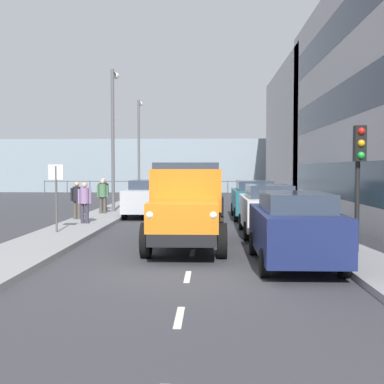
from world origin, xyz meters
name	(u,v)px	position (x,y,z in m)	size (l,w,h in m)	color
ground_plane	(200,217)	(0.00, -11.90, 0.00)	(80.00, 80.00, 0.00)	#38383D
sidewalk_left	(295,216)	(-4.41, -11.90, 0.07)	(2.05, 40.19, 0.15)	gray
sidewalk_right	(106,215)	(4.41, -11.90, 0.07)	(2.05, 40.19, 0.15)	gray
road_centreline_markings	(200,217)	(0.00, -11.76, 0.00)	(0.12, 36.79, 0.01)	silver
building_far_block	(334,134)	(-9.47, -25.11, 4.72)	(8.07, 15.76, 9.44)	#B7B2B7
sea_horizon	(205,166)	(0.00, -35.00, 2.50)	(80.00, 0.80, 5.00)	#84939E
seawall_railing	(205,184)	(0.00, -31.40, 0.92)	(28.08, 0.08, 1.20)	#4C5156
truck_vintage_orange	(186,208)	(0.19, -2.88, 1.18)	(2.17, 5.64, 2.43)	black
car_navy_kerbside_near	(294,227)	(-2.43, -0.75, 0.90)	(1.83, 4.20, 1.72)	navy
car_white_kerbside_1	(268,209)	(-2.43, -5.92, 0.90)	(1.79, 4.24, 1.72)	white
car_teal_kerbside_2	(254,199)	(-2.43, -11.31, 0.90)	(1.91, 4.24, 1.72)	#1E6670
car_silver_oppositeside_0	(148,198)	(2.43, -12.08, 0.90)	(1.97, 4.36, 1.72)	#B7BABF
pedestrian_couple_a	(85,199)	(4.36, -7.87, 1.08)	(0.53, 0.34, 1.58)	#383342
pedestrian_near_railing	(77,197)	(5.07, -9.38, 1.06)	(0.53, 0.34, 1.56)	#4C473D
pedestrian_couple_b	(103,194)	(4.58, -12.01, 1.08)	(0.53, 0.34, 1.60)	#4C473D
pedestrian_in_dark_coat	(103,191)	(4.92, -13.72, 1.10)	(0.53, 0.34, 1.62)	#383342
traffic_light_near	(359,160)	(-4.23, -1.81, 2.47)	(0.28, 0.41, 3.20)	black
lamp_post_promenade	(113,128)	(4.29, -13.24, 4.25)	(0.32, 1.14, 6.94)	#59595B
lamp_post_far	(139,141)	(4.43, -22.90, 4.17)	(0.32, 1.14, 6.80)	#59595B
street_sign	(56,186)	(4.63, -5.28, 1.68)	(0.50, 0.07, 2.25)	#4C4C4C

